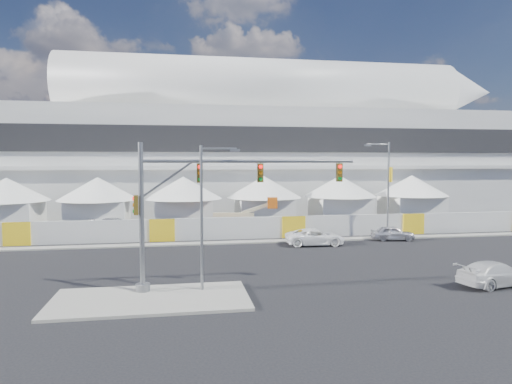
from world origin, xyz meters
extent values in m
plane|color=black|center=(0.00, 0.00, 0.00)|extent=(160.00, 160.00, 0.00)
cube|color=gray|center=(-6.00, -3.00, 0.07)|extent=(10.00, 5.00, 0.15)
cube|color=gray|center=(20.00, 12.50, 0.06)|extent=(80.00, 1.20, 0.12)
cube|color=silver|center=(8.00, 42.00, 7.00)|extent=(80.00, 24.00, 14.00)
cube|color=black|center=(8.00, 29.85, 9.80)|extent=(68.00, 0.30, 3.20)
cube|color=silver|center=(8.00, 29.60, 6.30)|extent=(72.00, 0.80, 0.50)
cylinder|color=silver|center=(8.00, 40.00, 17.78)|extent=(57.60, 8.40, 8.40)
cylinder|color=silver|center=(10.00, 40.00, 17.36)|extent=(51.60, 6.80, 6.80)
cylinder|color=silver|center=(12.00, 40.00, 16.94)|extent=(45.60, 5.20, 5.20)
cone|color=silver|center=(40.80, 40.00, 18.00)|extent=(8.00, 7.60, 7.60)
cube|color=white|center=(-22.00, 24.00, 1.50)|extent=(6.00, 6.00, 3.00)
cone|color=white|center=(-22.00, 24.00, 4.20)|extent=(8.40, 8.40, 2.40)
cube|color=white|center=(-13.00, 24.00, 1.50)|extent=(6.00, 6.00, 3.00)
cone|color=white|center=(-13.00, 24.00, 4.20)|extent=(8.40, 8.40, 2.40)
cube|color=white|center=(-4.00, 24.00, 1.50)|extent=(6.00, 6.00, 3.00)
cone|color=white|center=(-4.00, 24.00, 4.20)|extent=(8.40, 8.40, 2.40)
cube|color=white|center=(5.00, 24.00, 1.50)|extent=(6.00, 6.00, 3.00)
cone|color=white|center=(5.00, 24.00, 4.20)|extent=(8.40, 8.40, 2.40)
cube|color=white|center=(14.00, 24.00, 1.50)|extent=(6.00, 6.00, 3.00)
cone|color=white|center=(14.00, 24.00, 4.20)|extent=(8.40, 8.40, 2.40)
cube|color=white|center=(23.00, 24.00, 1.50)|extent=(6.00, 6.00, 3.00)
cone|color=white|center=(23.00, 24.00, 4.20)|extent=(8.40, 8.40, 2.40)
cube|color=silver|center=(6.00, 14.50, 1.00)|extent=(70.00, 0.25, 2.00)
imported|color=#BDBCC2|center=(14.42, 11.46, 0.65)|extent=(2.12, 4.03, 1.31)
imported|color=white|center=(6.87, 10.42, 0.70)|extent=(2.55, 5.12, 1.39)
imported|color=silver|center=(13.38, -3.39, 0.69)|extent=(2.88, 5.08, 1.39)
imported|color=white|center=(15.74, 17.54, 0.72)|extent=(2.81, 4.63, 1.44)
imported|color=black|center=(23.13, 17.31, 0.72)|extent=(3.11, 4.54, 1.44)
imported|color=silver|center=(-10.73, 20.36, 0.71)|extent=(3.61, 5.25, 1.41)
cylinder|color=gray|center=(-6.50, -1.64, 4.15)|extent=(0.27, 0.27, 8.00)
cylinder|color=gray|center=(-6.50, -1.64, 0.35)|extent=(0.78, 0.78, 0.40)
cylinder|color=gray|center=(-0.59, -1.64, 7.15)|extent=(11.81, 0.18, 0.18)
cube|color=#594714|center=(-3.39, -1.64, 6.50)|extent=(0.32, 0.22, 1.05)
cube|color=#594714|center=(-0.05, -1.64, 6.50)|extent=(0.32, 0.22, 1.05)
cube|color=#594714|center=(4.54, -1.64, 6.50)|extent=(0.32, 0.22, 1.05)
cube|color=#594714|center=(-6.77, -1.64, 4.82)|extent=(0.22, 0.32, 1.05)
cylinder|color=gray|center=(-3.33, -1.90, 4.07)|extent=(0.16, 0.16, 7.85)
cylinder|color=gray|center=(-2.37, -1.90, 7.82)|extent=(1.92, 0.10, 0.10)
cube|color=gray|center=(-1.49, -1.90, 7.74)|extent=(0.52, 0.22, 0.13)
cylinder|color=gray|center=(14.40, 12.50, 4.42)|extent=(0.18, 0.18, 8.84)
cylinder|color=gray|center=(13.32, 12.50, 8.64)|extent=(2.16, 0.12, 0.12)
cube|color=gray|center=(12.34, 12.50, 8.54)|extent=(0.59, 0.25, 0.15)
cube|color=yellow|center=(14.65, 12.50, 5.89)|extent=(0.03, 0.59, 1.37)
cube|color=#BB5211|center=(-0.62, 16.40, 0.56)|extent=(3.90, 2.21, 1.13)
cube|color=beige|center=(0.61, 16.40, 2.05)|extent=(3.90, 0.98, 0.36)
cube|color=beige|center=(2.86, 16.40, 2.66)|extent=(3.03, 0.79, 1.24)
cube|color=#BB5211|center=(4.29, 16.40, 3.17)|extent=(1.06, 1.06, 1.02)
camera|label=1|loc=(-4.54, -26.49, 7.20)|focal=32.00mm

